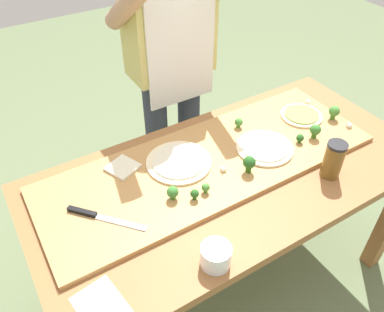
{
  "coord_description": "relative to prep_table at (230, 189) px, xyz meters",
  "views": [
    {
      "loc": [
        -0.74,
        -0.9,
        1.84
      ],
      "look_at": [
        -0.11,
        0.13,
        0.8
      ],
      "focal_mm": 36.73,
      "sensor_mm": 36.0,
      "label": 1
    }
  ],
  "objects": [
    {
      "name": "ground_plane",
      "position": [
        0.0,
        0.0,
        -0.66
      ],
      "size": [
        8.0,
        8.0,
        0.0
      ],
      "primitive_type": "plane",
      "color": "#60704C"
    },
    {
      "name": "prep_table",
      "position": [
        0.0,
        0.0,
        0.0
      ],
      "size": [
        1.61,
        0.79,
        0.77
      ],
      "color": "brown",
      "rests_on": "ground"
    },
    {
      "name": "cutting_board",
      "position": [
        -0.05,
        0.08,
        0.11
      ],
      "size": [
        1.39,
        0.49,
        0.02
      ],
      "primitive_type": "cube",
      "color": "#B27F47",
      "rests_on": "prep_table"
    },
    {
      "name": "chefs_knife",
      "position": [
        -0.55,
        0.04,
        0.13
      ],
      "size": [
        0.21,
        0.24,
        0.02
      ],
      "color": "#B7BABF",
      "rests_on": "cutting_board"
    },
    {
      "name": "pizza_whole_cheese_artichoke",
      "position": [
        -0.17,
        0.13,
        0.13
      ],
      "size": [
        0.26,
        0.26,
        0.02
      ],
      "color": "beige",
      "rests_on": "cutting_board"
    },
    {
      "name": "pizza_whole_white_garlic",
      "position": [
        0.19,
        0.02,
        0.13
      ],
      "size": [
        0.24,
        0.24,
        0.02
      ],
      "color": "beige",
      "rests_on": "cutting_board"
    },
    {
      "name": "pizza_whole_pesto_green",
      "position": [
        0.48,
        0.12,
        0.13
      ],
      "size": [
        0.19,
        0.19,
        0.02
      ],
      "color": "beige",
      "rests_on": "cutting_board"
    },
    {
      "name": "pizza_slice_far_right",
      "position": [
        -0.37,
        0.22,
        0.13
      ],
      "size": [
        0.14,
        0.14,
        0.01
      ],
      "primitive_type": "cube",
      "rotation": [
        0.0,
        0.0,
        0.39
      ],
      "color": "beige",
      "rests_on": "cutting_board"
    },
    {
      "name": "broccoli_floret_center_left",
      "position": [
        0.18,
        0.2,
        0.15
      ],
      "size": [
        0.04,
        0.04,
        0.05
      ],
      "color": "#487A23",
      "rests_on": "cutting_board"
    },
    {
      "name": "broccoli_floret_center_right",
      "position": [
        -0.22,
        -0.07,
        0.15
      ],
      "size": [
        0.03,
        0.03,
        0.04
      ],
      "color": "#2C5915",
      "rests_on": "cutting_board"
    },
    {
      "name": "broccoli_floret_back_right",
      "position": [
        -0.28,
        -0.03,
        0.16
      ],
      "size": [
        0.04,
        0.04,
        0.06
      ],
      "color": "#3F7220",
      "rests_on": "cutting_board"
    },
    {
      "name": "broccoli_floret_front_left",
      "position": [
        0.34,
        -0.02,
        0.15
      ],
      "size": [
        0.03,
        0.03,
        0.04
      ],
      "color": "#2C5915",
      "rests_on": "cutting_board"
    },
    {
      "name": "broccoli_floret_front_mid",
      "position": [
        0.42,
        -0.03,
        0.16
      ],
      "size": [
        0.05,
        0.05,
        0.07
      ],
      "color": "#3F7220",
      "rests_on": "cutting_board"
    },
    {
      "name": "broccoli_floret_back_left",
      "position": [
        0.59,
        0.03,
        0.16
      ],
      "size": [
        0.05,
        0.05,
        0.07
      ],
      "color": "#487A23",
      "rests_on": "cutting_board"
    },
    {
      "name": "broccoli_floret_front_right",
      "position": [
        -0.16,
        -0.06,
        0.15
      ],
      "size": [
        0.03,
        0.03,
        0.04
      ],
      "color": "#487A23",
      "rests_on": "cutting_board"
    },
    {
      "name": "broccoli_floret_back_mid",
      "position": [
        0.04,
        -0.05,
        0.17
      ],
      "size": [
        0.05,
        0.05,
        0.07
      ],
      "color": "#2C5915",
      "rests_on": "cutting_board"
    },
    {
      "name": "cheese_crumble_a",
      "position": [
        0.61,
        -0.06,
        0.13
      ],
      "size": [
        0.02,
        0.02,
        0.02
      ],
      "primitive_type": "cube",
      "rotation": [
        0.0,
        0.0,
        1.54
      ],
      "color": "white",
      "rests_on": "cutting_board"
    },
    {
      "name": "cheese_crumble_b",
      "position": [
        -0.04,
        -0.0,
        0.13
      ],
      "size": [
        0.02,
        0.02,
        0.02
      ],
      "primitive_type": "cube",
      "rotation": [
        0.0,
        0.0,
        1.53
      ],
      "color": "silver",
      "rests_on": "cutting_board"
    },
    {
      "name": "cheese_crumble_c",
      "position": [
        0.59,
        0.18,
        0.13
      ],
      "size": [
        0.02,
        0.02,
        0.02
      ],
      "primitive_type": "cube",
      "rotation": [
        0.0,
        0.0,
        0.82
      ],
      "color": "white",
      "rests_on": "cutting_board"
    },
    {
      "name": "flour_cup",
      "position": [
        -0.3,
        -0.32,
        0.14
      ],
      "size": [
        0.1,
        0.1,
        0.08
      ],
      "color": "white",
      "rests_on": "prep_table"
    },
    {
      "name": "sauce_jar",
      "position": [
        0.32,
        -0.22,
        0.18
      ],
      "size": [
        0.08,
        0.08,
        0.16
      ],
      "color": "brown",
      "rests_on": "prep_table"
    },
    {
      "name": "recipe_note",
      "position": [
        -0.66,
        -0.27,
        0.1
      ],
      "size": [
        0.15,
        0.18,
        0.0
      ],
      "primitive_type": "cube",
      "rotation": [
        0.0,
        0.0,
        0.14
      ],
      "color": "white",
      "rests_on": "prep_table"
    },
    {
      "name": "cook_center",
      "position": [
        0.08,
        0.62,
        0.34
      ],
      "size": [
        0.54,
        0.39,
        1.67
      ],
      "color": "#333847",
      "rests_on": "ground"
    }
  ]
}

